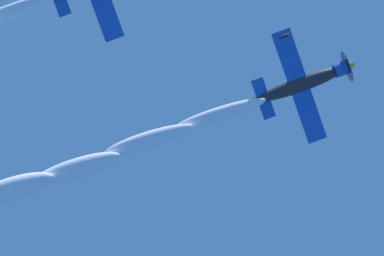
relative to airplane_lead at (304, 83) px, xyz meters
The scene contains 1 object.
airplane_lead is the anchor object (origin of this frame).
Camera 1 is at (-8.04, 18.97, 1.64)m, focal length 76.79 mm.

